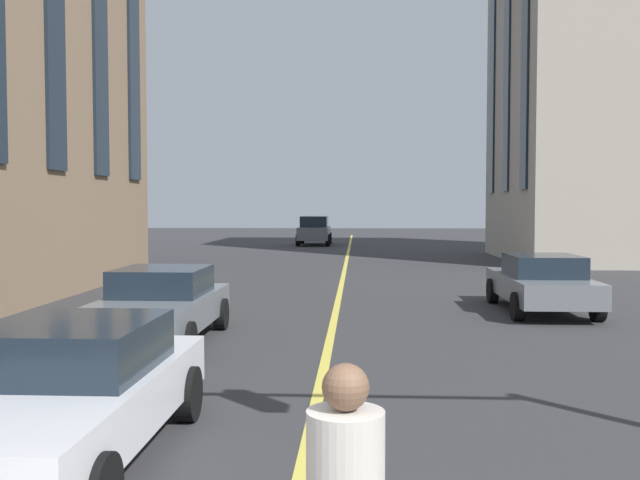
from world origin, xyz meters
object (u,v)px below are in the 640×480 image
Objects in this scene: car_grey_oncoming at (541,282)px; car_white_parked_a at (66,392)px; car_grey_trailing at (314,230)px; car_grey_near at (160,304)px.

car_grey_oncoming is 12.64m from car_white_parked_a.
car_white_parked_a is at bearing 179.98° from car_grey_trailing.
car_grey_near is 1.00× the size of car_white_parked_a.
car_grey_oncoming is 1.00× the size of car_white_parked_a.
car_grey_near is at bearing 117.82° from car_grey_oncoming.
car_grey_trailing is at bearing -0.02° from car_white_parked_a.
car_white_parked_a is (-39.47, 0.02, -0.27)m from car_grey_trailing.
car_grey_near is at bearing 178.60° from car_grey_trailing.
car_grey_trailing is 39.47m from car_white_parked_a.
car_grey_oncoming is at bearing -166.08° from car_grey_trailing.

